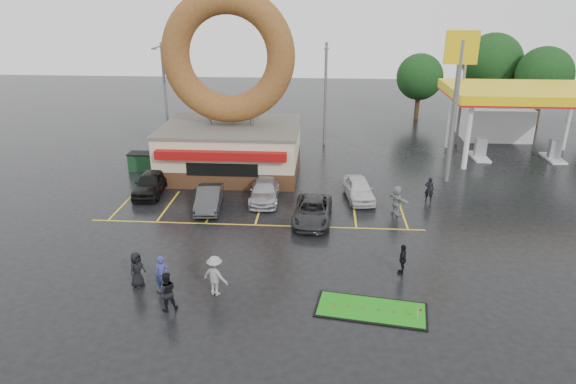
# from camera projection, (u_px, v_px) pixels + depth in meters

# --- Properties ---
(ground) EXTENTS (120.00, 120.00, 0.00)m
(ground) POSITION_uv_depth(u_px,v_px,m) (247.00, 252.00, 27.36)
(ground) COLOR black
(ground) RESTS_ON ground
(donut_shop) EXTENTS (10.20, 8.70, 13.50)m
(donut_shop) POSITION_uv_depth(u_px,v_px,m) (230.00, 115.00, 37.99)
(donut_shop) COLOR #472B19
(donut_shop) RESTS_ON ground
(gas_station) EXTENTS (12.30, 13.65, 5.90)m
(gas_station) POSITION_uv_depth(u_px,v_px,m) (511.00, 107.00, 44.16)
(gas_station) COLOR silver
(gas_station) RESTS_ON ground
(shell_sign) EXTENTS (2.20, 0.36, 10.60)m
(shell_sign) POSITION_uv_depth(u_px,v_px,m) (458.00, 80.00, 34.98)
(shell_sign) COLOR slate
(shell_sign) RESTS_ON ground
(streetlight_left) EXTENTS (0.40, 2.21, 9.00)m
(streetlight_left) POSITION_uv_depth(u_px,v_px,m) (165.00, 92.00, 44.79)
(streetlight_left) COLOR slate
(streetlight_left) RESTS_ON ground
(streetlight_mid) EXTENTS (0.40, 2.21, 9.00)m
(streetlight_mid) POSITION_uv_depth(u_px,v_px,m) (325.00, 92.00, 44.80)
(streetlight_mid) COLOR slate
(streetlight_mid) RESTS_ON ground
(streetlight_right) EXTENTS (0.40, 2.21, 9.00)m
(streetlight_right) POSITION_uv_depth(u_px,v_px,m) (462.00, 92.00, 44.94)
(streetlight_right) COLOR slate
(streetlight_right) RESTS_ON ground
(tree_far_a) EXTENTS (5.60, 5.60, 8.00)m
(tree_far_a) POSITION_uv_depth(u_px,v_px,m) (544.00, 75.00, 51.65)
(tree_far_a) COLOR #332114
(tree_far_a) RESTS_ON ground
(tree_far_c) EXTENTS (6.30, 6.30, 9.00)m
(tree_far_c) POSITION_uv_depth(u_px,v_px,m) (493.00, 63.00, 55.39)
(tree_far_c) COLOR #332114
(tree_far_c) RESTS_ON ground
(tree_far_d) EXTENTS (4.90, 4.90, 7.00)m
(tree_far_d) POSITION_uv_depth(u_px,v_px,m) (420.00, 77.00, 54.53)
(tree_far_d) COLOR #332114
(tree_far_d) RESTS_ON ground
(car_black) EXTENTS (2.11, 4.63, 1.54)m
(car_black) POSITION_uv_depth(u_px,v_px,m) (151.00, 183.00, 35.03)
(car_black) COLOR black
(car_black) RESTS_ON ground
(car_dgrey) EXTENTS (1.85, 4.34, 1.39)m
(car_dgrey) POSITION_uv_depth(u_px,v_px,m) (209.00, 198.00, 32.61)
(car_dgrey) COLOR #313134
(car_dgrey) RESTS_ON ground
(car_silver) EXTENTS (2.04, 4.64, 1.33)m
(car_silver) POSITION_uv_depth(u_px,v_px,m) (265.00, 191.00, 33.94)
(car_silver) COLOR #A2A3A7
(car_silver) RESTS_ON ground
(car_grey) EXTENTS (2.43, 4.86, 1.32)m
(car_grey) POSITION_uv_depth(u_px,v_px,m) (312.00, 211.00, 30.80)
(car_grey) COLOR #29292B
(car_grey) RESTS_ON ground
(car_white) EXTENTS (2.26, 4.40, 1.43)m
(car_white) POSITION_uv_depth(u_px,v_px,m) (359.00, 189.00, 34.11)
(car_white) COLOR silver
(car_white) RESTS_ON ground
(person_blue) EXTENTS (0.71, 0.51, 1.80)m
(person_blue) POSITION_uv_depth(u_px,v_px,m) (162.00, 275.00, 23.40)
(person_blue) COLOR navy
(person_blue) RESTS_ON ground
(person_blackjkt) EXTENTS (1.09, 0.99, 1.82)m
(person_blackjkt) POSITION_uv_depth(u_px,v_px,m) (166.00, 292.00, 22.05)
(person_blackjkt) COLOR black
(person_blackjkt) RESTS_ON ground
(person_hoodie) EXTENTS (1.43, 1.15, 1.93)m
(person_hoodie) POSITION_uv_depth(u_px,v_px,m) (215.00, 276.00, 23.18)
(person_hoodie) COLOR gray
(person_hoodie) RESTS_ON ground
(person_bystander) EXTENTS (0.86, 1.00, 1.73)m
(person_bystander) POSITION_uv_depth(u_px,v_px,m) (137.00, 269.00, 23.90)
(person_bystander) COLOR black
(person_bystander) RESTS_ON ground
(person_cameraman) EXTENTS (0.60, 0.98, 1.57)m
(person_cameraman) POSITION_uv_depth(u_px,v_px,m) (403.00, 259.00, 25.01)
(person_cameraman) COLOR black
(person_cameraman) RESTS_ON ground
(person_walker_near) EXTENTS (1.42, 1.75, 1.87)m
(person_walker_near) POSITION_uv_depth(u_px,v_px,m) (397.00, 200.00, 31.69)
(person_walker_near) COLOR gray
(person_walker_near) RESTS_ON ground
(person_walker_far) EXTENTS (0.70, 0.56, 1.67)m
(person_walker_far) POSITION_uv_depth(u_px,v_px,m) (429.00, 189.00, 33.77)
(person_walker_far) COLOR black
(person_walker_far) RESTS_ON ground
(dumpster) EXTENTS (1.80, 1.20, 1.30)m
(dumpster) POSITION_uv_depth(u_px,v_px,m) (142.00, 162.00, 39.79)
(dumpster) COLOR #173C20
(dumpster) RESTS_ON ground
(putting_green) EXTENTS (5.06, 2.78, 0.60)m
(putting_green) POSITION_uv_depth(u_px,v_px,m) (371.00, 310.00, 22.31)
(putting_green) COLOR black
(putting_green) RESTS_ON ground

